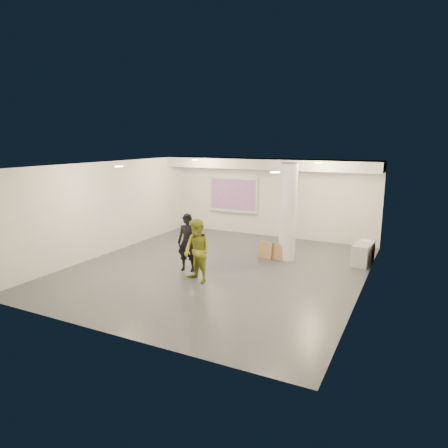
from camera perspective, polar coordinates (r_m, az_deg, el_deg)
The scene contains 19 objects.
floor at distance 11.72m, azimuth -0.88°, elevation -6.36°, with size 8.00×9.00×0.01m, color #36383D.
ceiling at distance 11.15m, azimuth -0.93°, elevation 8.45°, with size 8.00×9.00×0.01m, color silver.
wall_back at distance 15.42m, azimuth 6.81°, elevation 3.74°, with size 8.00×0.01×3.00m, color silver.
wall_front at distance 7.74m, azimuth -16.44°, elevation -4.92°, with size 8.00×0.01×3.00m, color silver.
wall_left at distance 13.62m, azimuth -16.04°, elevation 2.27°, with size 0.01×9.00×3.00m, color silver.
wall_right at distance 10.18m, azimuth 19.54°, elevation -1.12°, with size 0.01×9.00×3.00m, color silver.
soffit_band at distance 14.77m, azimuth 6.21°, elevation 8.54°, with size 8.00×1.10×0.36m, color silver.
downlight_nw at distance 14.40m, azimuth -4.18°, elevation 9.13°, with size 0.22×0.22×0.02m, color #FFE192.
downlight_ne at distance 12.74m, azimuth 13.33°, elevation 8.48°, with size 0.22×0.22×0.02m, color #FFE192.
downlight_sw at distance 11.14m, azimuth -14.78°, elevation 7.96°, with size 0.22×0.22×0.02m, color #FFE192.
downlight_se at distance 8.90m, azimuth 7.32°, elevation 7.34°, with size 0.22×0.22×0.02m, color #FFE192.
column at distance 12.42m, azimuth 9.11°, elevation 1.69°, with size 0.52×0.52×3.00m, color silver.
projection_screen at distance 15.97m, azimuth 1.34°, elevation 4.20°, with size 2.10×0.13×1.42m.
credenza at distance 12.74m, azimuth 19.25°, elevation -4.02°, with size 0.46×1.11×0.64m, color #9DA0A3.
papers_stack at distance 12.91m, azimuth 19.75°, elevation -2.32°, with size 0.25×0.33×0.02m, color white.
cardboard_back at distance 12.58m, azimuth 7.34°, elevation -3.90°, with size 0.48×0.04×0.53m, color #966D46.
cardboard_front at distance 12.67m, azimuth 5.91°, elevation -3.72°, with size 0.50×0.05×0.55m, color #966D46.
woman at distance 11.36m, azimuth -5.20°, elevation -2.66°, with size 0.60×0.40×1.65m, color black.
man at distance 10.44m, azimuth -3.84°, elevation -3.88°, with size 0.81×0.63×1.68m, color olive.
Camera 1 is at (5.11, -9.88, 3.68)m, focal length 32.00 mm.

